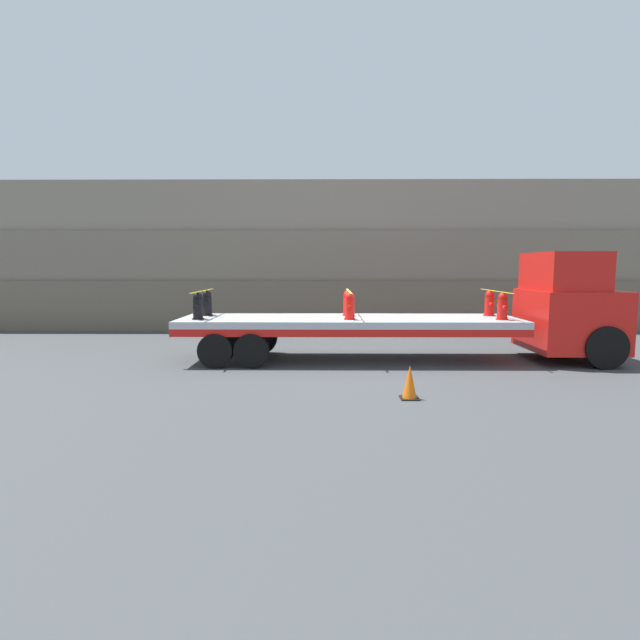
{
  "coord_description": "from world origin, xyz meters",
  "views": [
    {
      "loc": [
        -0.69,
        -14.08,
        2.67
      ],
      "look_at": [
        -0.82,
        0.0,
        1.15
      ],
      "focal_mm": 28.0,
      "sensor_mm": 36.0,
      "label": 1
    }
  ],
  "objects_px": {
    "fire_hydrant_red_near_1": "(350,307)",
    "truck_cab": "(571,308)",
    "traffic_cone": "(410,382)",
    "fire_hydrant_red_near_2": "(502,307)",
    "fire_hydrant_black_far_0": "(207,303)",
    "fire_hydrant_red_far_1": "(348,304)",
    "flatbed_trailer": "(330,325)",
    "fire_hydrant_black_near_0": "(198,306)",
    "fire_hydrant_red_far_2": "(489,304)"
  },
  "relations": [
    {
      "from": "fire_hydrant_red_near_1",
      "to": "fire_hydrant_red_far_2",
      "type": "height_order",
      "value": "same"
    },
    {
      "from": "fire_hydrant_red_near_2",
      "to": "traffic_cone",
      "type": "height_order",
      "value": "fire_hydrant_red_near_2"
    },
    {
      "from": "fire_hydrant_red_near_1",
      "to": "fire_hydrant_red_far_1",
      "type": "height_order",
      "value": "same"
    },
    {
      "from": "flatbed_trailer",
      "to": "fire_hydrant_red_far_2",
      "type": "relative_size",
      "value": 12.74
    },
    {
      "from": "flatbed_trailer",
      "to": "fire_hydrant_red_far_1",
      "type": "bearing_deg",
      "value": 44.73
    },
    {
      "from": "fire_hydrant_black_far_0",
      "to": "fire_hydrant_red_far_1",
      "type": "xyz_separation_m",
      "value": [
        4.15,
        0.0,
        0.0
      ]
    },
    {
      "from": "truck_cab",
      "to": "fire_hydrant_black_far_0",
      "type": "xyz_separation_m",
      "value": [
        -10.42,
        0.54,
        0.08
      ]
    },
    {
      "from": "fire_hydrant_red_far_2",
      "to": "fire_hydrant_red_near_1",
      "type": "bearing_deg",
      "value": -165.43
    },
    {
      "from": "truck_cab",
      "to": "fire_hydrant_red_near_1",
      "type": "height_order",
      "value": "truck_cab"
    },
    {
      "from": "fire_hydrant_black_far_0",
      "to": "fire_hydrant_red_near_2",
      "type": "height_order",
      "value": "same"
    },
    {
      "from": "truck_cab",
      "to": "traffic_cone",
      "type": "height_order",
      "value": "truck_cab"
    },
    {
      "from": "fire_hydrant_black_far_0",
      "to": "fire_hydrant_red_far_1",
      "type": "height_order",
      "value": "same"
    },
    {
      "from": "traffic_cone",
      "to": "fire_hydrant_red_near_1",
      "type": "bearing_deg",
      "value": 105.86
    },
    {
      "from": "fire_hydrant_red_near_1",
      "to": "traffic_cone",
      "type": "distance_m",
      "value": 3.99
    },
    {
      "from": "flatbed_trailer",
      "to": "fire_hydrant_red_far_1",
      "type": "relative_size",
      "value": 12.74
    },
    {
      "from": "fire_hydrant_black_near_0",
      "to": "fire_hydrant_red_far_1",
      "type": "relative_size",
      "value": 1.0
    },
    {
      "from": "fire_hydrant_black_far_0",
      "to": "flatbed_trailer",
      "type": "bearing_deg",
      "value": -8.51
    },
    {
      "from": "flatbed_trailer",
      "to": "traffic_cone",
      "type": "xyz_separation_m",
      "value": [
        1.58,
        -4.19,
        -0.66
      ]
    },
    {
      "from": "fire_hydrant_black_near_0",
      "to": "traffic_cone",
      "type": "xyz_separation_m",
      "value": [
        5.19,
        -3.65,
        -1.24
      ]
    },
    {
      "from": "fire_hydrant_red_near_2",
      "to": "traffic_cone",
      "type": "xyz_separation_m",
      "value": [
        -3.11,
        -3.65,
        -1.24
      ]
    },
    {
      "from": "fire_hydrant_red_near_2",
      "to": "fire_hydrant_red_far_1",
      "type": "bearing_deg",
      "value": 165.43
    },
    {
      "from": "truck_cab",
      "to": "fire_hydrant_red_near_2",
      "type": "bearing_deg",
      "value": -165.7
    },
    {
      "from": "fire_hydrant_red_near_2",
      "to": "fire_hydrant_red_far_2",
      "type": "xyz_separation_m",
      "value": [
        0.0,
        1.08,
        0.0
      ]
    },
    {
      "from": "truck_cab",
      "to": "fire_hydrant_black_near_0",
      "type": "xyz_separation_m",
      "value": [
        -10.42,
        -0.54,
        0.08
      ]
    },
    {
      "from": "flatbed_trailer",
      "to": "fire_hydrant_red_near_2",
      "type": "xyz_separation_m",
      "value": [
        4.7,
        -0.54,
        0.58
      ]
    },
    {
      "from": "traffic_cone",
      "to": "fire_hydrant_black_far_0",
      "type": "bearing_deg",
      "value": 137.64
    },
    {
      "from": "flatbed_trailer",
      "to": "fire_hydrant_black_far_0",
      "type": "distance_m",
      "value": 3.69
    },
    {
      "from": "truck_cab",
      "to": "fire_hydrant_red_near_2",
      "type": "relative_size",
      "value": 4.1
    },
    {
      "from": "fire_hydrant_red_near_1",
      "to": "fire_hydrant_red_near_2",
      "type": "xyz_separation_m",
      "value": [
        4.15,
        0.0,
        0.0
      ]
    },
    {
      "from": "fire_hydrant_red_far_2",
      "to": "traffic_cone",
      "type": "height_order",
      "value": "fire_hydrant_red_far_2"
    },
    {
      "from": "truck_cab",
      "to": "fire_hydrant_red_near_1",
      "type": "distance_m",
      "value": 6.29
    },
    {
      "from": "fire_hydrant_red_near_1",
      "to": "truck_cab",
      "type": "bearing_deg",
      "value": 4.92
    },
    {
      "from": "fire_hydrant_red_near_1",
      "to": "fire_hydrant_red_far_1",
      "type": "bearing_deg",
      "value": 90.0
    },
    {
      "from": "fire_hydrant_red_near_1",
      "to": "traffic_cone",
      "type": "xyz_separation_m",
      "value": [
        1.04,
        -3.65,
        -1.24
      ]
    },
    {
      "from": "truck_cab",
      "to": "fire_hydrant_red_far_1",
      "type": "bearing_deg",
      "value": 175.08
    },
    {
      "from": "flatbed_trailer",
      "to": "fire_hydrant_red_far_1",
      "type": "xyz_separation_m",
      "value": [
        0.54,
        0.54,
        0.58
      ]
    },
    {
      "from": "fire_hydrant_red_near_2",
      "to": "traffic_cone",
      "type": "bearing_deg",
      "value": -130.45
    },
    {
      "from": "fire_hydrant_black_far_0",
      "to": "fire_hydrant_red_far_2",
      "type": "height_order",
      "value": "same"
    },
    {
      "from": "fire_hydrant_black_far_0",
      "to": "fire_hydrant_red_near_1",
      "type": "height_order",
      "value": "same"
    },
    {
      "from": "fire_hydrant_black_near_0",
      "to": "fire_hydrant_black_far_0",
      "type": "xyz_separation_m",
      "value": [
        0.0,
        1.08,
        0.0
      ]
    },
    {
      "from": "fire_hydrant_black_near_0",
      "to": "fire_hydrant_red_near_2",
      "type": "bearing_deg",
      "value": 0.0
    },
    {
      "from": "fire_hydrant_red_far_1",
      "to": "fire_hydrant_black_near_0",
      "type": "bearing_deg",
      "value": -165.43
    },
    {
      "from": "fire_hydrant_black_near_0",
      "to": "fire_hydrant_red_far_2",
      "type": "xyz_separation_m",
      "value": [
        8.3,
        1.08,
        0.0
      ]
    },
    {
      "from": "fire_hydrant_black_far_0",
      "to": "fire_hydrant_red_near_2",
      "type": "xyz_separation_m",
      "value": [
        8.3,
        -1.08,
        0.0
      ]
    },
    {
      "from": "truck_cab",
      "to": "fire_hydrant_red_near_1",
      "type": "bearing_deg",
      "value": -175.08
    },
    {
      "from": "truck_cab",
      "to": "flatbed_trailer",
      "type": "height_order",
      "value": "truck_cab"
    },
    {
      "from": "truck_cab",
      "to": "flatbed_trailer",
      "type": "bearing_deg",
      "value": 180.0
    },
    {
      "from": "fire_hydrant_black_far_0",
      "to": "fire_hydrant_red_far_2",
      "type": "relative_size",
      "value": 1.0
    },
    {
      "from": "fire_hydrant_red_far_1",
      "to": "fire_hydrant_red_far_2",
      "type": "distance_m",
      "value": 4.15
    },
    {
      "from": "fire_hydrant_black_near_0",
      "to": "fire_hydrant_red_near_1",
      "type": "height_order",
      "value": "same"
    }
  ]
}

